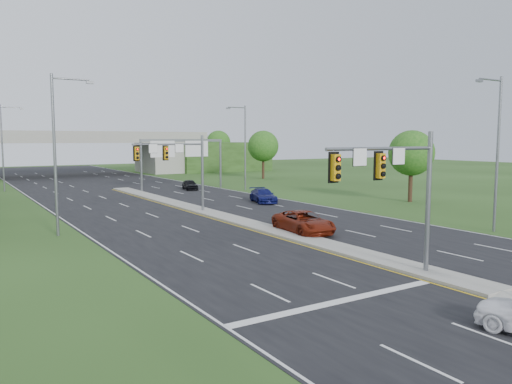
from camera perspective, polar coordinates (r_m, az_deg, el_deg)
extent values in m
plane|color=#254117|center=(26.35, 18.82, -8.83)|extent=(240.00, 240.00, 0.00)
cube|color=black|center=(55.10, -10.66, -0.97)|extent=(24.00, 160.00, 0.02)
cube|color=gray|center=(44.22, -4.96, -2.47)|extent=(2.00, 54.00, 0.16)
cone|color=gray|center=(24.11, 26.33, -10.27)|extent=(2.00, 2.00, 0.16)
cube|color=gold|center=(43.73, -6.30, -2.68)|extent=(0.12, 54.00, 0.01)
cube|color=gold|center=(44.76, -3.64, -2.45)|extent=(0.12, 54.00, 0.01)
cube|color=silver|center=(52.01, -22.85, -1.73)|extent=(0.12, 160.00, 0.01)
cube|color=silver|center=(60.37, -0.18, -0.25)|extent=(0.12, 160.00, 0.01)
cube|color=silver|center=(21.13, 9.54, -12.21)|extent=(10.50, 0.50, 0.01)
cylinder|color=slate|center=(25.70, 19.08, -1.25)|extent=(0.24, 0.24, 7.00)
cylinder|color=slate|center=(23.07, 14.22, 4.83)|extent=(6.50, 0.16, 0.16)
cube|color=#D0910D|center=(22.69, 14.05, 2.92)|extent=(0.35, 0.25, 1.10)
cube|color=#D0910D|center=(20.89, 9.10, 2.77)|extent=(0.35, 0.25, 1.10)
cube|color=black|center=(22.78, 13.80, 2.94)|extent=(0.55, 0.04, 1.30)
cube|color=black|center=(21.00, 8.84, 2.79)|extent=(0.55, 0.04, 1.30)
sphere|color=#FF0C05|center=(22.58, 14.32, 3.79)|extent=(0.20, 0.20, 0.20)
sphere|color=#FF0C05|center=(20.78, 9.35, 3.72)|extent=(0.20, 0.20, 0.20)
cube|color=white|center=(21.99, 11.80, 3.92)|extent=(0.75, 0.04, 0.75)
cube|color=white|center=(23.72, 16.00, 3.96)|extent=(0.75, 0.04, 0.75)
cylinder|color=slate|center=(45.64, -6.14, 2.08)|extent=(0.24, 0.24, 7.00)
cylinder|color=slate|center=(44.21, -9.99, 5.40)|extent=(6.50, 0.16, 0.16)
cube|color=#D0910D|center=(43.87, -10.24, 4.41)|extent=(0.35, 0.25, 1.10)
cube|color=#D0910D|center=(42.97, -13.47, 4.31)|extent=(0.35, 0.25, 1.10)
cube|color=black|center=(44.00, -10.31, 4.41)|extent=(0.55, 0.04, 1.30)
cube|color=black|center=(43.10, -13.53, 4.31)|extent=(0.55, 0.04, 1.30)
sphere|color=#FF0C05|center=(43.74, -10.18, 4.86)|extent=(0.20, 0.20, 0.20)
sphere|color=#FF0C05|center=(42.84, -13.42, 4.77)|extent=(0.20, 0.20, 0.20)
cube|color=white|center=(43.60, -11.67, 4.90)|extent=(0.75, 0.04, 0.75)
cube|color=white|center=(44.50, -8.76, 4.97)|extent=(0.75, 0.04, 0.75)
cylinder|color=slate|center=(64.59, -12.98, 2.92)|extent=(0.28, 0.28, 6.60)
cylinder|color=slate|center=(69.11, -4.08, 3.25)|extent=(0.28, 0.28, 6.60)
cube|color=slate|center=(66.57, -8.42, 5.86)|extent=(11.50, 0.35, 0.35)
cube|color=#0C561F|center=(65.30, -10.63, 4.85)|extent=(3.20, 0.08, 2.00)
cube|color=#0C561F|center=(67.20, -6.81, 4.94)|extent=(3.20, 0.08, 2.00)
cube|color=silver|center=(65.25, -10.62, 4.85)|extent=(3.30, 0.03, 2.10)
cube|color=silver|center=(67.16, -6.79, 4.94)|extent=(3.30, 0.03, 2.10)
cube|color=gray|center=(102.87, -11.06, 3.89)|extent=(6.00, 12.00, 6.00)
cube|color=#254117|center=(108.21, -4.61, 4.08)|extent=(20.00, 14.00, 6.00)
cube|color=gray|center=(97.99, -20.46, 5.63)|extent=(50.00, 12.00, 1.20)
cube|color=gray|center=(92.33, -19.75, 6.31)|extent=(50.00, 0.40, 0.90)
cube|color=gray|center=(103.68, -21.14, 6.19)|extent=(50.00, 0.40, 0.90)
cylinder|color=slate|center=(36.53, -22.01, 3.84)|extent=(0.20, 0.20, 11.00)
cylinder|color=slate|center=(36.98, -20.39, 12.00)|extent=(2.50, 0.12, 0.12)
cube|color=slate|center=(37.25, -18.46, 11.79)|extent=(0.50, 0.25, 0.18)
cylinder|color=slate|center=(71.25, -27.00, 4.47)|extent=(0.20, 0.20, 11.00)
cylinder|color=slate|center=(71.48, -26.19, 8.68)|extent=(2.50, 0.12, 0.12)
cube|color=slate|center=(71.62, -25.18, 8.60)|extent=(0.50, 0.25, 0.18)
cylinder|color=slate|center=(39.45, 25.88, 3.81)|extent=(0.20, 0.20, 11.00)
cylinder|color=slate|center=(38.60, 25.23, 11.54)|extent=(2.50, 0.12, 0.12)
cube|color=slate|center=(37.55, 24.17, 11.53)|extent=(0.50, 0.25, 0.18)
cylinder|color=slate|center=(65.18, -1.24, 5.04)|extent=(0.20, 0.20, 11.00)
cylinder|color=slate|center=(64.66, -2.22, 9.64)|extent=(2.50, 0.12, 0.12)
cube|color=slate|center=(64.04, -3.20, 9.53)|extent=(0.50, 0.25, 0.18)
cylinder|color=#382316|center=(55.41, 17.24, 0.97)|extent=(0.44, 0.44, 4.00)
sphere|color=#1B5216|center=(55.23, 17.34, 4.28)|extent=(4.80, 4.80, 4.80)
cylinder|color=#382316|center=(84.63, 0.83, 2.97)|extent=(0.44, 0.44, 4.25)
sphere|color=#1B5216|center=(84.51, 0.83, 5.28)|extent=(5.20, 5.20, 5.20)
cylinder|color=#382316|center=(118.48, -10.32, 3.74)|extent=(0.44, 0.44, 4.25)
sphere|color=#1B5216|center=(118.40, -10.36, 5.39)|extent=(5.60, 5.60, 5.60)
cylinder|color=#382316|center=(124.34, -4.31, 3.98)|extent=(0.44, 0.44, 4.50)
sphere|color=#1B5216|center=(124.27, -4.32, 5.64)|extent=(6.00, 6.00, 6.00)
imported|color=maroon|center=(35.56, 5.47, -3.42)|extent=(3.11, 5.79, 1.54)
imported|color=#0D1150|center=(52.47, 0.82, -0.41)|extent=(3.35, 5.32, 1.44)
imported|color=black|center=(66.45, -7.56, 0.85)|extent=(2.40, 4.17, 1.34)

